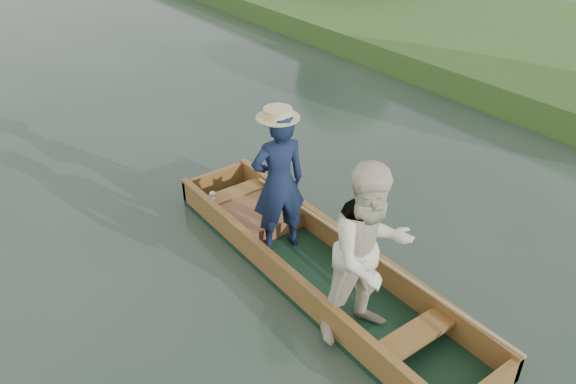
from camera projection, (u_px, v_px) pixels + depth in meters
ground at (316, 277)px, 7.04m from camera, size 120.00×120.00×0.00m
punt at (328, 239)px, 6.36m from camera, size 1.33×5.05×2.13m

